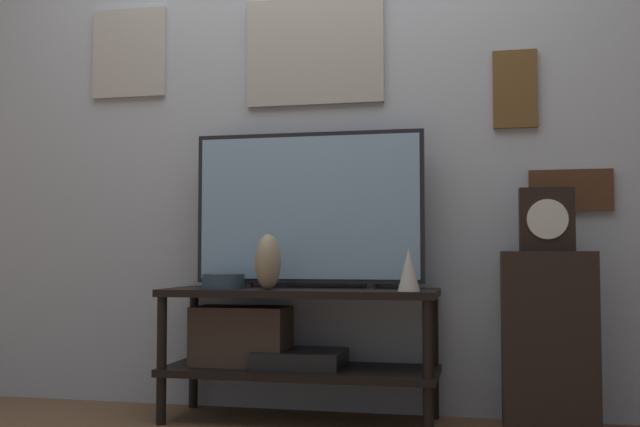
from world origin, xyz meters
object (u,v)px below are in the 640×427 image
(vase_urn_stoneware, at_px, (268,262))
(mantel_clock, at_px, (546,220))
(television, at_px, (308,208))
(vase_wide_bowl, at_px, (223,281))
(vase_slim_bronze, at_px, (409,270))

(vase_urn_stoneware, distance_m, mantel_clock, 1.12)
(television, relative_size, vase_urn_stoneware, 4.42)
(vase_wide_bowl, relative_size, mantel_clock, 0.70)
(television, bearing_deg, vase_urn_stoneware, -120.09)
(vase_urn_stoneware, bearing_deg, mantel_clock, 7.68)
(television, height_order, vase_slim_bronze, television)
(television, distance_m, vase_urn_stoneware, 0.33)
(vase_wide_bowl, bearing_deg, vase_urn_stoneware, -13.01)
(vase_slim_bronze, xyz_separation_m, vase_urn_stoneware, (-0.57, 0.01, 0.03))
(vase_wide_bowl, bearing_deg, vase_slim_bronze, -4.08)
(vase_wide_bowl, xyz_separation_m, vase_urn_stoneware, (0.21, -0.05, 0.08))
(vase_wide_bowl, xyz_separation_m, mantel_clock, (1.30, 0.10, 0.25))
(vase_slim_bronze, height_order, vase_urn_stoneware, vase_urn_stoneware)
(television, bearing_deg, vase_slim_bronze, -25.37)
(vase_urn_stoneware, bearing_deg, vase_slim_bronze, -0.76)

